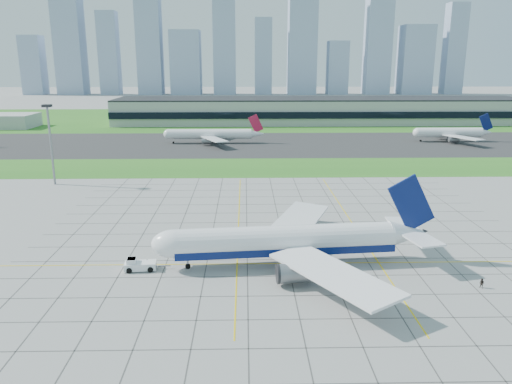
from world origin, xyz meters
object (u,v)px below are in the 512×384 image
airliner (287,241)px  pushback_tug (139,265)px  distant_jet_1 (211,134)px  distant_jet_2 (451,133)px  light_mast (50,135)px  crew_near (148,263)px  crew_far (482,283)px

airliner → pushback_tug: airliner is taller
distant_jet_1 → distant_jet_2: bearing=1.3°
airliner → pushback_tug: size_ratio=6.41×
pushback_tug → distant_jet_1: distant_jet_1 is taller
light_mast → distant_jet_1: size_ratio=0.56×
crew_near → pushback_tug: bearing=165.8°
crew_near → distant_jet_1: bearing=35.6°
crew_near → crew_far: bearing=-63.3°
distant_jet_1 → airliner: bearing=-80.7°
crew_near → distant_jet_2: (120.71, 153.62, 3.67)m
crew_near → distant_jet_2: size_ratio=0.04×
crew_near → distant_jet_1: distant_jet_1 is taller
light_mast → crew_far: 130.64m
distant_jet_1 → distant_jet_2: 118.21m
light_mast → pushback_tug: size_ratio=2.92×
crew_far → distant_jet_1: (-57.83, 161.36, 3.59)m
airliner → crew_near: airliner is taller
light_mast → pushback_tug: light_mast is taller
airliner → distant_jet_2: bearing=53.1°
pushback_tug → crew_near: pushback_tug is taller
distant_jet_1 → distant_jet_2: (118.18, 2.65, -0.00)m
pushback_tug → crew_far: bearing=-13.8°
light_mast → pushback_tug: bearing=-59.3°
airliner → crew_far: bearing=-24.2°
crew_far → distant_jet_1: size_ratio=0.04×
airliner → distant_jet_2: size_ratio=1.32×
light_mast → crew_far: light_mast is taller
airliner → crew_far: 35.41m
airliner → distant_jet_2: 179.06m
airliner → light_mast: bearing=130.7°
airliner → crew_far: size_ratio=31.31×
crew_far → crew_near: bearing=-135.2°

